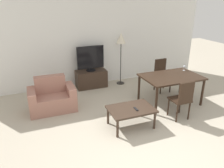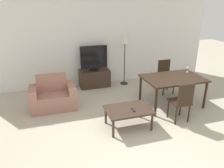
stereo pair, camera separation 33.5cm
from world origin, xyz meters
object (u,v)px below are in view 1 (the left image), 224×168
Objects in this scene: coffee_table at (131,110)px; remote_primary at (136,109)px; dining_chair_near at (182,98)px; tv at (90,58)px; floor_lamp at (121,41)px; wine_glass_left at (184,67)px; tv_stand at (91,79)px; armchair at (52,98)px; dining_chair_far at (162,73)px; dining_table at (171,79)px.

remote_primary is (0.07, -0.08, 0.06)m from coffee_table.
dining_chair_near is 1.11m from remote_primary.
tv reaches higher than dining_chair_near.
coffee_table is 1.02× the size of dining_chair_near.
wine_glass_left is (1.22, -1.46, -0.52)m from floor_lamp.
wine_glass_left reaches higher than tv_stand.
armchair reaches higher than tv_stand.
floor_lamp is at bearing -4.19° from tv_stand.
wine_glass_left is at bearing 51.44° from dining_chair_near.
wine_glass_left is (0.32, -0.54, 0.32)m from dining_chair_far.
wine_glass_left is at bearing 23.39° from dining_table.
floor_lamp is at bearing 73.80° from remote_primary.
armchair is 7.21× the size of remote_primary.
coffee_table is at bearing -155.71° from wine_glass_left.
dining_chair_near is 6.17× the size of remote_primary.
dining_table is 0.91× the size of floor_lamp.
tv is 0.87× the size of dining_chair_far.
remote_primary is at bearing 176.98° from dining_chair_near.
tv is 1.05m from floor_lamp.
armchair is 1.15× the size of coffee_table.
dining_chair_near is 1.00× the size of dining_chair_far.
tv_stand reaches higher than coffee_table.
remote_primary reaches higher than coffee_table.
coffee_table is 2.24m from wine_glass_left.
coffee_table is (0.16, -2.43, 0.12)m from tv_stand.
dining_chair_near reaches higher than coffee_table.
tv is at bearing 93.87° from coffee_table.
armchair is 0.74× the size of dining_table.
armchair is 1.78m from tv.
dining_chair_near is at bearing -107.83° from dining_chair_far.
floor_lamp reaches higher than remote_primary.
dining_table is (1.59, -1.78, 0.40)m from tv_stand.
tv_stand is at bearing 90.00° from tv.
tv is 5.51× the size of wine_glass_left.
tv is at bearing 144.87° from wine_glass_left.
dining_chair_far is at bearing 120.47° from wine_glass_left.
tv_stand is 1.13× the size of tv.
dining_chair_near is at bearing -107.83° from dining_table.
floor_lamp reaches higher than dining_chair_near.
dining_table is (2.88, -0.70, 0.36)m from armchair.
remote_primary is at bearing -43.44° from armchair.
coffee_table is at bearing -139.26° from dining_chair_far.
armchair is 3.03m from dining_chair_near.
coffee_table is at bearing -108.24° from floor_lamp.
dining_table is 1.56m from remote_primary.
armchair is at bearing -178.38° from dining_chair_far.
dining_table is 1.58× the size of dining_chair_near.
armchair is 1.68m from tv_stand.
dining_chair_far is 0.57× the size of floor_lamp.
remote_primary is (-1.61, -1.53, -0.08)m from dining_chair_far.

